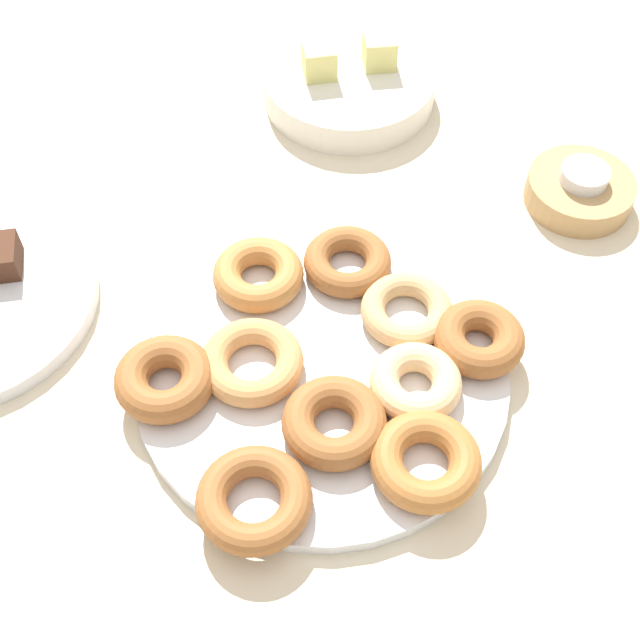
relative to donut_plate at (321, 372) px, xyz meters
The scene contains 17 objects.
ground_plane 0.01m from the donut_plate, ahead, with size 2.40×2.40×0.00m, color beige.
donut_plate is the anchor object (origin of this frame).
donut_0 0.07m from the donut_plate, 83.36° to the right, with size 0.09×0.09×0.03m, color #995B2D.
donut_1 0.12m from the donut_plate, 75.01° to the left, with size 0.08×0.08×0.02m, color #995B2D.
donut_2 0.14m from the donut_plate, ahead, with size 0.08×0.08×0.03m, color #995B2D.
donut_3 0.06m from the donut_plate, behind, with size 0.09×0.09×0.02m, color tan.
donut_4 0.14m from the donut_plate, behind, with size 0.09×0.09×0.03m, color #995B2D.
donut_5 0.09m from the donut_plate, 19.69° to the right, with size 0.08×0.08×0.03m, color #EABC84.
donut_6 0.14m from the donut_plate, 114.32° to the right, with size 0.09×0.09×0.03m, color #995B2D.
donut_7 0.12m from the donut_plate, 119.37° to the left, with size 0.09×0.09×0.03m, color #BC7A3D.
donut_8 0.13m from the donut_plate, 52.49° to the right, with size 0.09×0.09×0.03m, color #AD6B33.
donut_9 0.10m from the donut_plate, 32.52° to the left, with size 0.08×0.08×0.02m, color tan.
candle_holder 0.35m from the donut_plate, 36.74° to the left, with size 0.11×0.11×0.03m, color tan.
tealight 0.35m from the donut_plate, 36.74° to the left, with size 0.05×0.05×0.01m, color silver.
fruit_bowl 0.39m from the donut_plate, 82.65° to the left, with size 0.20×0.20×0.04m, color silver.
melon_chunk_left 0.39m from the donut_plate, 87.74° to the left, with size 0.04×0.04×0.04m, color #DBD67A.
melon_chunk_right 0.42m from the donut_plate, 78.11° to the left, with size 0.04×0.04×0.04m, color #DBD67A.
Camera 1 is at (-0.02, -0.41, 0.64)m, focal length 46.90 mm.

